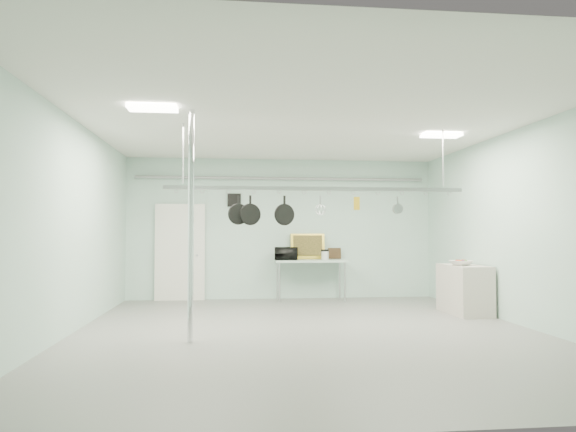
{
  "coord_description": "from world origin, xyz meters",
  "views": [
    {
      "loc": [
        -1.13,
        -7.74,
        1.48
      ],
      "look_at": [
        -0.19,
        1.0,
        1.79
      ],
      "focal_mm": 32.0,
      "sensor_mm": 36.0,
      "label": 1
    }
  ],
  "objects": [
    {
      "name": "back_wall",
      "position": [
        0.0,
        3.99,
        1.6
      ],
      "size": [
        7.0,
        0.02,
        3.2
      ],
      "primitive_type": "cube",
      "color": "silver",
      "rests_on": "floor"
    },
    {
      "name": "fruit_bowl",
      "position": [
        3.04,
        1.27,
        0.95
      ],
      "size": [
        0.51,
        0.51,
        0.1
      ],
      "primitive_type": "imported",
      "rotation": [
        0.0,
        0.0,
        0.4
      ],
      "color": "silver",
      "rests_on": "side_cabinet"
    },
    {
      "name": "pot_rack",
      "position": [
        0.2,
        0.3,
        2.23
      ],
      "size": [
        4.8,
        0.06,
        1.0
      ],
      "color": "#B7B7BC",
      "rests_on": "ceiling"
    },
    {
      "name": "fruit_cluster",
      "position": [
        3.04,
        1.27,
        0.99
      ],
      "size": [
        0.24,
        0.24,
        0.09
      ],
      "primitive_type": null,
      "color": "#A00E11",
      "rests_on": "fruit_bowl"
    },
    {
      "name": "right_wall",
      "position": [
        3.49,
        0.0,
        1.6
      ],
      "size": [
        0.02,
        8.0,
        3.2
      ],
      "primitive_type": "cube",
      "color": "silver",
      "rests_on": "floor"
    },
    {
      "name": "prep_table",
      "position": [
        0.6,
        3.6,
        0.83
      ],
      "size": [
        1.6,
        0.7,
        0.91
      ],
      "color": "#AFCEBD",
      "rests_on": "floor"
    },
    {
      "name": "saucepan",
      "position": [
        1.52,
        0.3,
        1.94
      ],
      "size": [
        0.18,
        0.13,
        0.28
      ],
      "primitive_type": null,
      "rotation": [
        0.0,
        0.0,
        -0.26
      ],
      "color": "#B5B5BA",
      "rests_on": "pot_rack"
    },
    {
      "name": "microwave",
      "position": [
        0.05,
        3.55,
        1.04
      ],
      "size": [
        0.54,
        0.4,
        0.28
      ],
      "primitive_type": "imported",
      "rotation": [
        0.0,
        0.0,
        3.01
      ],
      "color": "black",
      "rests_on": "prep_table"
    },
    {
      "name": "chrome_pole",
      "position": [
        -1.7,
        -0.6,
        1.6
      ],
      "size": [
        0.08,
        0.08,
        3.2
      ],
      "primitive_type": "cylinder",
      "color": "silver",
      "rests_on": "floor"
    },
    {
      "name": "door",
      "position": [
        -2.3,
        3.94,
        1.05
      ],
      "size": [
        1.1,
        0.1,
        2.2
      ],
      "primitive_type": "cube",
      "color": "silver",
      "rests_on": "floor"
    },
    {
      "name": "grater",
      "position": [
        0.85,
        0.3,
        1.97
      ],
      "size": [
        0.1,
        0.04,
        0.23
      ],
      "primitive_type": null,
      "rotation": [
        0.0,
        0.0,
        -0.19
      ],
      "color": "orange",
      "rests_on": "pot_rack"
    },
    {
      "name": "skillet_mid",
      "position": [
        -0.86,
        0.3,
        1.86
      ],
      "size": [
        0.34,
        0.13,
        0.46
      ],
      "primitive_type": null,
      "rotation": [
        0.0,
        0.0,
        0.22
      ],
      "color": "black",
      "rests_on": "pot_rack"
    },
    {
      "name": "conduit_pipe",
      "position": [
        0.0,
        3.9,
        2.75
      ],
      "size": [
        6.6,
        0.07,
        0.07
      ],
      "primitive_type": "cylinder",
      "rotation": [
        0.0,
        1.57,
        0.0
      ],
      "color": "gray",
      "rests_on": "back_wall"
    },
    {
      "name": "ceiling",
      "position": [
        0.0,
        0.0,
        3.19
      ],
      "size": [
        7.0,
        8.0,
        0.02
      ],
      "primitive_type": "cube",
      "color": "silver",
      "rests_on": "back_wall"
    },
    {
      "name": "light_panel_left",
      "position": [
        -2.2,
        -0.8,
        3.16
      ],
      "size": [
        0.65,
        0.3,
        0.05
      ],
      "primitive_type": "cube",
      "color": "white",
      "rests_on": "ceiling"
    },
    {
      "name": "floor",
      "position": [
        0.0,
        0.0,
        0.0
      ],
      "size": [
        8.0,
        8.0,
        0.0
      ],
      "primitive_type": "plane",
      "color": "gray",
      "rests_on": "ground"
    },
    {
      "name": "coffee_canister",
      "position": [
        0.91,
        3.49,
        1.0
      ],
      "size": [
        0.19,
        0.19,
        0.19
      ],
      "primitive_type": "cylinder",
      "rotation": [
        0.0,
        0.0,
        -0.2
      ],
      "color": "silver",
      "rests_on": "prep_table"
    },
    {
      "name": "painting_small",
      "position": [
        1.2,
        3.9,
        1.03
      ],
      "size": [
        0.3,
        0.09,
        0.25
      ],
      "primitive_type": "cube",
      "rotation": [
        -0.17,
        0.0,
        -0.04
      ],
      "color": "#332212",
      "rests_on": "prep_table"
    },
    {
      "name": "side_cabinet",
      "position": [
        3.15,
        1.4,
        0.45
      ],
      "size": [
        0.6,
        1.2,
        0.9
      ],
      "primitive_type": "cube",
      "color": "beige",
      "rests_on": "floor"
    },
    {
      "name": "whisk",
      "position": [
        0.26,
        0.3,
        1.93
      ],
      "size": [
        0.2,
        0.2,
        0.31
      ],
      "primitive_type": null,
      "rotation": [
        0.0,
        0.0,
        0.26
      ],
      "color": "#B9B9BE",
      "rests_on": "pot_rack"
    },
    {
      "name": "light_panel_right",
      "position": [
        2.4,
        0.6,
        3.16
      ],
      "size": [
        0.65,
        0.3,
        0.05
      ],
      "primitive_type": "cube",
      "color": "white",
      "rests_on": "ceiling"
    },
    {
      "name": "skillet_left",
      "position": [
        -1.04,
        0.3,
        1.86
      ],
      "size": [
        0.33,
        0.15,
        0.46
      ],
      "primitive_type": null,
      "rotation": [
        0.0,
        0.0,
        0.29
      ],
      "color": "black",
      "rests_on": "pot_rack"
    },
    {
      "name": "painting_large",
      "position": [
        0.58,
        3.9,
        1.2
      ],
      "size": [
        0.78,
        0.13,
        0.58
      ],
      "primitive_type": "cube",
      "rotation": [
        -0.14,
        0.0,
        -0.0
      ],
      "color": "gold",
      "rests_on": "prep_table"
    },
    {
      "name": "wall_vent",
      "position": [
        -1.1,
        3.97,
        2.25
      ],
      "size": [
        0.3,
        0.04,
        0.3
      ],
      "primitive_type": "cube",
      "color": "black",
      "rests_on": "back_wall"
    },
    {
      "name": "skillet_right",
      "position": [
        -0.32,
        0.3,
        1.86
      ],
      "size": [
        0.34,
        0.16,
        0.45
      ],
      "primitive_type": null,
      "rotation": [
        0.0,
        0.0,
        0.31
      ],
      "color": "black",
      "rests_on": "pot_rack"
    }
  ]
}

